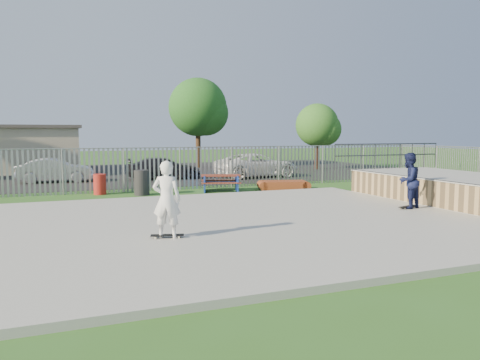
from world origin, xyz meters
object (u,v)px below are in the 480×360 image
object	(u,v)px
picnic_table	(221,183)
trash_bin_red	(100,184)
skater_navy	(408,181)
car_dark	(164,168)
trash_bin_grey	(142,183)
tree_mid	(198,107)
car_white	(257,165)
car_silver	(55,170)
funbox	(284,185)
skater_white	(167,199)
tree_right	(317,125)

from	to	relation	value
picnic_table	trash_bin_red	xyz separation A→B (m)	(-5.29, 0.82, 0.06)
skater_navy	car_dark	bearing A→B (deg)	-88.23
trash_bin_grey	car_dark	xyz separation A→B (m)	(2.39, 6.46, 0.09)
picnic_table	tree_mid	size ratio (longest dim) A/B	0.31
car_white	car_silver	bearing A→B (deg)	77.62
trash_bin_red	car_dark	world-z (taller)	car_dark
tree_mid	picnic_table	bearing A→B (deg)	-102.46
funbox	tree_mid	size ratio (longest dim) A/B	0.33
car_silver	car_dark	distance (m)	5.87
car_dark	trash_bin_red	bearing A→B (deg)	146.70
trash_bin_grey	skater_white	distance (m)	9.28
tree_mid	tree_right	distance (m)	9.13
tree_mid	trash_bin_grey	bearing A→B (deg)	-115.15
car_white	tree_right	distance (m)	8.12
trash_bin_grey	tree_right	xyz separation A→B (m)	(14.42, 9.66, 2.69)
car_dark	car_white	bearing A→B (deg)	-96.22
tree_mid	car_dark	bearing A→B (deg)	-118.77
funbox	car_white	bearing A→B (deg)	94.70
car_dark	tree_mid	xyz separation A→B (m)	(4.43, 8.08, 3.98)
trash_bin_red	tree_mid	xyz separation A→B (m)	(8.49, 13.64, 4.17)
skater_navy	tree_mid	bearing A→B (deg)	-106.27
picnic_table	tree_right	size ratio (longest dim) A/B	0.44
trash_bin_grey	car_silver	distance (m)	7.68
picnic_table	trash_bin_red	bearing A→B (deg)	-172.12
picnic_table	skater_navy	distance (m)	8.81
car_dark	car_silver	bearing A→B (deg)	88.91
picnic_table	car_white	bearing A→B (deg)	69.28
trash_bin_red	car_dark	bearing A→B (deg)	53.93
picnic_table	skater_white	xyz separation A→B (m)	(-4.59, -9.28, 0.70)
trash_bin_red	skater_white	bearing A→B (deg)	-86.02
funbox	trash_bin_red	xyz separation A→B (m)	(-8.27, 1.34, 0.24)
picnic_table	trash_bin_grey	bearing A→B (deg)	-162.21
tree_mid	tree_right	size ratio (longest dim) A/B	1.42
tree_mid	skater_white	xyz separation A→B (m)	(-7.79, -23.74, -3.53)
car_silver	tree_mid	size ratio (longest dim) A/B	0.57
car_white	tree_mid	distance (m)	9.80
funbox	car_silver	size ratio (longest dim) A/B	0.57
funbox	car_white	distance (m)	6.19
trash_bin_red	tree_right	distance (m)	18.53
trash_bin_grey	tree_right	bearing A→B (deg)	33.83
tree_mid	funbox	bearing A→B (deg)	-90.82
trash_bin_red	skater_white	size ratio (longest dim) A/B	0.48
skater_navy	skater_white	bearing A→B (deg)	-8.65
trash_bin_grey	skater_navy	world-z (taller)	skater_navy
car_silver	car_white	bearing A→B (deg)	-92.29
trash_bin_red	car_silver	xyz separation A→B (m)	(-1.80, 5.96, 0.22)
trash_bin_grey	car_silver	bearing A→B (deg)	116.82
car_white	picnic_table	bearing A→B (deg)	136.55
picnic_table	tree_mid	distance (m)	15.41
funbox	car_dark	world-z (taller)	car_dark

